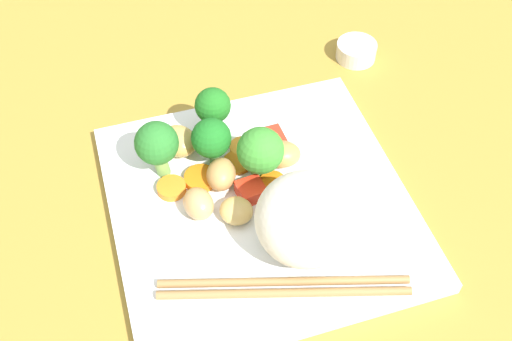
% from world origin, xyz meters
% --- Properties ---
extents(ground_plane, '(1.10, 1.10, 0.02)m').
position_xyz_m(ground_plane, '(0.00, 0.00, -0.01)').
color(ground_plane, olive).
extents(square_plate, '(0.28, 0.28, 0.01)m').
position_xyz_m(square_plate, '(0.00, 0.00, 0.01)').
color(square_plate, white).
rests_on(square_plate, ground_plane).
extents(rice_mound, '(0.09, 0.09, 0.08)m').
position_xyz_m(rice_mound, '(0.02, -0.06, 0.05)').
color(rice_mound, white).
rests_on(rice_mound, square_plate).
extents(broccoli_floret_0, '(0.03, 0.03, 0.06)m').
position_xyz_m(broccoli_floret_0, '(-0.01, 0.09, 0.05)').
color(broccoli_floret_0, '#6EA048').
rests_on(broccoli_floret_0, square_plate).
extents(broccoli_floret_1, '(0.04, 0.04, 0.06)m').
position_xyz_m(broccoli_floret_1, '(0.01, 0.03, 0.05)').
color(broccoli_floret_1, '#71C059').
rests_on(broccoli_floret_1, square_plate).
extents(broccoli_floret_2, '(0.04, 0.04, 0.06)m').
position_xyz_m(broccoli_floret_2, '(-0.08, 0.06, 0.05)').
color(broccoli_floret_2, '#7BAE54').
rests_on(broccoli_floret_2, square_plate).
extents(broccoli_floret_3, '(0.04, 0.04, 0.05)m').
position_xyz_m(broccoli_floret_3, '(-0.03, 0.06, 0.04)').
color(broccoli_floret_3, '#64A352').
rests_on(broccoli_floret_3, square_plate).
extents(carrot_slice_0, '(0.03, 0.03, 0.01)m').
position_xyz_m(carrot_slice_0, '(0.02, 0.01, 0.02)').
color(carrot_slice_0, orange).
rests_on(carrot_slice_0, square_plate).
extents(carrot_slice_1, '(0.03, 0.03, 0.00)m').
position_xyz_m(carrot_slice_1, '(0.01, 0.07, 0.02)').
color(carrot_slice_1, orange).
rests_on(carrot_slice_1, square_plate).
extents(carrot_slice_2, '(0.03, 0.03, 0.00)m').
position_xyz_m(carrot_slice_2, '(-0.01, 0.05, 0.02)').
color(carrot_slice_2, orange).
rests_on(carrot_slice_2, square_plate).
extents(carrot_slice_3, '(0.03, 0.03, 0.01)m').
position_xyz_m(carrot_slice_3, '(-0.07, 0.04, 0.02)').
color(carrot_slice_3, orange).
rests_on(carrot_slice_3, square_plate).
extents(carrot_slice_4, '(0.04, 0.04, 0.01)m').
position_xyz_m(carrot_slice_4, '(-0.04, 0.04, 0.02)').
color(carrot_slice_4, orange).
rests_on(carrot_slice_4, square_plate).
extents(pepper_chunk_0, '(0.03, 0.03, 0.01)m').
position_xyz_m(pepper_chunk_0, '(-0.01, 0.01, 0.02)').
color(pepper_chunk_0, red).
rests_on(pepper_chunk_0, square_plate).
extents(pepper_chunk_1, '(0.03, 0.03, 0.01)m').
position_xyz_m(pepper_chunk_1, '(0.03, 0.06, 0.02)').
color(pepper_chunk_1, red).
rests_on(pepper_chunk_1, square_plate).
extents(chicken_piece_0, '(0.03, 0.04, 0.03)m').
position_xyz_m(chicken_piece_0, '(-0.06, 0.01, 0.03)').
color(chicken_piece_0, tan).
rests_on(chicken_piece_0, square_plate).
extents(chicken_piece_1, '(0.05, 0.05, 0.03)m').
position_xyz_m(chicken_piece_1, '(-0.05, 0.08, 0.03)').
color(chicken_piece_1, tan).
rests_on(chicken_piece_1, square_plate).
extents(chicken_piece_2, '(0.04, 0.04, 0.02)m').
position_xyz_m(chicken_piece_2, '(0.03, 0.04, 0.02)').
color(chicken_piece_2, '#B4894A').
rests_on(chicken_piece_2, square_plate).
extents(chicken_piece_3, '(0.04, 0.04, 0.03)m').
position_xyz_m(chicken_piece_3, '(-0.03, 0.03, 0.03)').
color(chicken_piece_3, '#BA854A').
rests_on(chicken_piece_3, square_plate).
extents(chicken_piece_4, '(0.04, 0.04, 0.02)m').
position_xyz_m(chicken_piece_4, '(-0.03, -0.01, 0.02)').
color(chicken_piece_4, tan).
rests_on(chicken_piece_4, square_plate).
extents(chopstick_pair, '(0.20, 0.08, 0.01)m').
position_xyz_m(chopstick_pair, '(-0.01, -0.09, 0.02)').
color(chopstick_pair, '#9B7041').
rests_on(chopstick_pair, square_plate).
extents(sauce_cup, '(0.05, 0.05, 0.02)m').
position_xyz_m(sauce_cup, '(0.18, 0.17, 0.01)').
color(sauce_cup, silver).
rests_on(sauce_cup, ground_plane).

